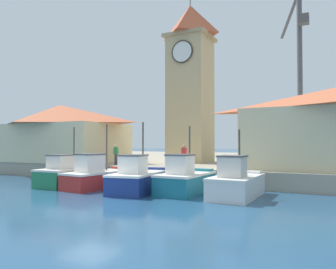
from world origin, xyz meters
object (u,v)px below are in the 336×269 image
Objects in this scene: fishing_boat_far_left at (68,174)px; clock_tower at (190,79)px; fishing_boat_mid_left at (185,180)px; warehouse_left at (59,132)px; fishing_boat_center at (236,183)px; port_crane_near at (300,97)px; fishing_boat_left_inner at (138,179)px; dock_worker_along_quay at (116,154)px; dock_worker_near_tower at (184,156)px; fishing_boat_left_outer at (99,176)px.

clock_tower is (4.25, 11.09, 8.05)m from fishing_boat_far_left.
fishing_boat_mid_left is 17.60m from warehouse_left.
port_crane_near is at bearing 86.50° from fishing_boat_center.
fishing_boat_left_inner is 2.78m from fishing_boat_mid_left.
fishing_boat_mid_left is at bearing -101.37° from port_crane_near.
fishing_boat_far_left is at bearing -95.48° from dock_worker_along_quay.
dock_worker_along_quay is (-6.17, 0.39, 0.00)m from dock_worker_near_tower.
fishing_boat_left_inner is 5.66m from fishing_boat_center.
fishing_boat_left_outer is 1.16× the size of fishing_boat_center.
fishing_boat_mid_left is (2.69, 0.68, 0.01)m from fishing_boat_left_inner.
port_crane_near is 11.37× the size of dock_worker_near_tower.
fishing_boat_far_left is 0.95× the size of fishing_boat_left_inner.
fishing_boat_left_outer reaches higher than dock_worker_near_tower.
fishing_boat_left_outer is at bearing 174.11° from fishing_boat_left_inner.
warehouse_left is at bearing -144.25° from port_crane_near.
fishing_boat_far_left is 8.06m from dock_worker_near_tower.
dock_worker_along_quay is (-2.20, 4.83, 1.24)m from fishing_boat_left_outer.
fishing_boat_mid_left is at bearing -64.93° from dock_worker_near_tower.
fishing_boat_far_left is at bearing -120.93° from port_crane_near.
port_crane_near is (1.29, 21.02, 7.08)m from fishing_boat_center.
clock_tower is (-7.23, 10.81, 8.04)m from fishing_boat_center.
fishing_boat_left_outer reaches higher than fishing_boat_center.
fishing_boat_mid_left reaches higher than fishing_boat_center.
fishing_boat_far_left is at bearing 179.33° from fishing_boat_left_outer.
fishing_boat_left_inner is at bearing -3.52° from fishing_boat_far_left.
fishing_boat_left_outer is 8.82m from fishing_boat_center.
fishing_boat_left_outer is at bearing -98.14° from clock_tower.
fishing_boat_far_left is 11.48m from fishing_boat_center.
warehouse_left is at bearing 170.98° from dock_worker_near_tower.
dock_worker_near_tower is (6.63, 4.41, 1.23)m from fishing_boat_far_left.
port_crane_near reaches higher than dock_worker_near_tower.
dock_worker_along_quay is at bearing 84.52° from fishing_boat_far_left.
fishing_boat_left_inner is 3.12× the size of dock_worker_along_quay.
fishing_boat_center is at bearing -0.75° from fishing_boat_mid_left.
port_crane_near reaches higher than clock_tower.
port_crane_near is (12.76, 21.30, 7.09)m from fishing_boat_far_left.
fishing_boat_left_outer is at bearing -33.21° from warehouse_left.
fishing_boat_mid_left is 0.23× the size of port_crane_near.
dock_worker_near_tower is 6.18m from dock_worker_along_quay.
dock_worker_near_tower is at bearing 115.07° from fishing_boat_mid_left.
fishing_boat_mid_left is 2.60× the size of dock_worker_along_quay.
fishing_boat_mid_left is at bearing -68.28° from clock_tower.
fishing_boat_far_left is 25.82m from port_crane_near.
clock_tower is (-1.60, 11.45, 8.04)m from fishing_boat_left_inner.
dock_worker_along_quay is (-12.30, -16.50, -5.86)m from port_crane_near.
fishing_boat_mid_left is at bearing 179.25° from fishing_boat_center.
fishing_boat_far_left is 5.86m from fishing_boat_left_inner.
dock_worker_along_quay is at bearing 136.26° from fishing_boat_left_inner.
port_crane_near reaches higher than fishing_boat_left_outer.
fishing_boat_left_outer is at bearing -176.62° from fishing_boat_mid_left.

